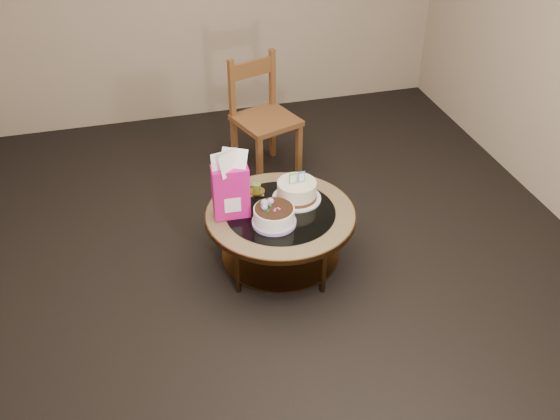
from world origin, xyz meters
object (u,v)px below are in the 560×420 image
object	(u,v)px
coffee_table	(280,221)
gift_bag	(230,185)
cream_cake	(297,191)
dining_chair	(263,117)
decorated_cake	(274,216)

from	to	relation	value
coffee_table	gift_bag	size ratio (longest dim) A/B	2.17
cream_cake	gift_bag	distance (m)	0.50
gift_bag	dining_chair	bearing A→B (deg)	69.97
cream_cake	gift_bag	size ratio (longest dim) A/B	0.72
dining_chair	gift_bag	bearing A→B (deg)	-132.33
coffee_table	gift_bag	distance (m)	0.45
decorated_cake	gift_bag	xyz separation A→B (m)	(-0.24, 0.17, 0.18)
cream_cake	dining_chair	world-z (taller)	dining_chair
cream_cake	dining_chair	bearing A→B (deg)	83.00
coffee_table	cream_cake	world-z (taller)	cream_cake
coffee_table	decorated_cake	bearing A→B (deg)	-123.11
decorated_cake	dining_chair	distance (m)	1.42
decorated_cake	cream_cake	size ratio (longest dim) A/B	0.86
coffee_table	cream_cake	xyz separation A→B (m)	(0.15, 0.11, 0.15)
coffee_table	cream_cake	distance (m)	0.24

